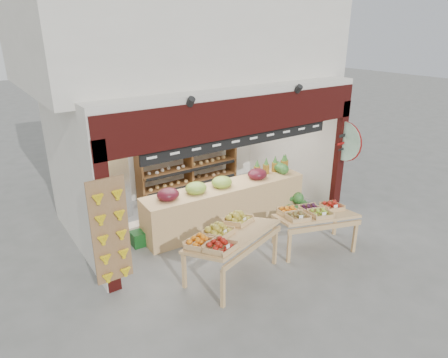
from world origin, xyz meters
TOP-DOWN VIEW (x-y plane):
  - ground at (0.00, 0.00)m, footprint 60.00×60.00m
  - shop_structure at (0.00, 1.61)m, footprint 6.36×5.12m
  - banana_board at (-2.73, -1.17)m, footprint 0.60×0.15m
  - gift_sign at (2.75, -1.15)m, footprint 0.04×0.93m
  - back_shelving at (0.40, 1.86)m, footprint 2.80×0.46m
  - refrigerator at (-1.84, 1.64)m, footprint 0.91×0.91m
  - cardboard_stack at (-2.05, 0.21)m, footprint 0.96×0.69m
  - mid_counter at (0.15, -0.19)m, footprint 3.80×0.91m
  - display_table_left at (-0.99, -1.82)m, footprint 1.89×1.41m
  - display_table_right at (0.99, -1.96)m, footprint 1.70×1.29m
  - watermelon_pile at (1.87, -0.69)m, footprint 0.73×0.70m

SIDE VIEW (x-z plane):
  - ground at x=0.00m, z-range 0.00..0.00m
  - watermelon_pile at x=1.87m, z-range -0.07..0.46m
  - cardboard_stack at x=-2.05m, z-range -0.09..0.56m
  - mid_counter at x=0.15m, z-range -0.07..1.10m
  - display_table_right at x=0.99m, z-range 0.26..1.24m
  - display_table_left at x=-0.99m, z-range 0.28..1.35m
  - refrigerator at x=-1.84m, z-range 0.00..1.84m
  - back_shelving at x=0.40m, z-range 0.19..1.93m
  - banana_board at x=-2.73m, z-range 0.22..2.02m
  - gift_sign at x=2.75m, z-range 1.29..2.21m
  - shop_structure at x=0.00m, z-range 1.22..6.62m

